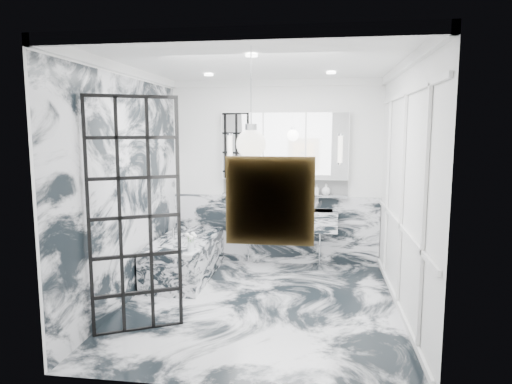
# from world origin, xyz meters

# --- Properties ---
(floor) EXTENTS (3.60, 3.60, 0.00)m
(floor) POSITION_xyz_m (0.00, 0.00, 0.00)
(floor) COLOR silver
(floor) RESTS_ON ground
(ceiling) EXTENTS (3.60, 3.60, 0.00)m
(ceiling) POSITION_xyz_m (0.00, 0.00, 2.80)
(ceiling) COLOR white
(ceiling) RESTS_ON wall_back
(wall_back) EXTENTS (3.60, 0.00, 3.60)m
(wall_back) POSITION_xyz_m (0.00, 1.80, 1.40)
(wall_back) COLOR white
(wall_back) RESTS_ON floor
(wall_front) EXTENTS (3.60, 0.00, 3.60)m
(wall_front) POSITION_xyz_m (0.00, -1.80, 1.40)
(wall_front) COLOR white
(wall_front) RESTS_ON floor
(wall_left) EXTENTS (0.00, 3.60, 3.60)m
(wall_left) POSITION_xyz_m (-1.60, 0.00, 1.40)
(wall_left) COLOR white
(wall_left) RESTS_ON floor
(wall_right) EXTENTS (0.00, 3.60, 3.60)m
(wall_right) POSITION_xyz_m (1.60, 0.00, 1.40)
(wall_right) COLOR white
(wall_right) RESTS_ON floor
(marble_clad_back) EXTENTS (3.18, 0.05, 1.05)m
(marble_clad_back) POSITION_xyz_m (0.00, 1.78, 0.53)
(marble_clad_back) COLOR silver
(marble_clad_back) RESTS_ON floor
(marble_clad_left) EXTENTS (0.02, 3.56, 2.68)m
(marble_clad_left) POSITION_xyz_m (-1.59, 0.00, 1.34)
(marble_clad_left) COLOR silver
(marble_clad_left) RESTS_ON floor
(panel_molding) EXTENTS (0.03, 3.40, 2.30)m
(panel_molding) POSITION_xyz_m (1.58, 0.00, 1.30)
(panel_molding) COLOR white
(panel_molding) RESTS_ON floor
(soap_bottle_a) EXTENTS (0.10, 0.10, 0.23)m
(soap_bottle_a) POSITION_xyz_m (0.47, 1.71, 1.21)
(soap_bottle_a) COLOR #8C5919
(soap_bottle_a) RESTS_ON ledge
(soap_bottle_b) EXTENTS (0.08, 0.09, 0.16)m
(soap_bottle_b) POSITION_xyz_m (0.64, 1.71, 1.17)
(soap_bottle_b) COLOR #4C4C51
(soap_bottle_b) RESTS_ON ledge
(soap_bottle_c) EXTENTS (0.13, 0.13, 0.17)m
(soap_bottle_c) POSITION_xyz_m (0.78, 1.71, 1.17)
(soap_bottle_c) COLOR silver
(soap_bottle_c) RESTS_ON ledge
(face_pot) EXTENTS (0.16, 0.16, 0.16)m
(face_pot) POSITION_xyz_m (0.22, 1.71, 1.17)
(face_pot) COLOR white
(face_pot) RESTS_ON ledge
(amber_bottle) EXTENTS (0.04, 0.04, 0.10)m
(amber_bottle) POSITION_xyz_m (0.33, 1.71, 1.14)
(amber_bottle) COLOR #8C5919
(amber_bottle) RESTS_ON ledge
(flower_vase) EXTENTS (0.08, 0.08, 0.12)m
(flower_vase) POSITION_xyz_m (-0.90, 0.25, 0.61)
(flower_vase) COLOR silver
(flower_vase) RESTS_ON bathtub
(crittall_door) EXTENTS (0.80, 0.44, 2.38)m
(crittall_door) POSITION_xyz_m (-1.15, -0.85, 1.19)
(crittall_door) COLOR black
(crittall_door) RESTS_ON floor
(artwork) EXTENTS (0.57, 0.05, 0.57)m
(artwork) POSITION_xyz_m (0.31, -1.76, 1.53)
(artwork) COLOR #C28D13
(artwork) RESTS_ON wall_front
(pendant_light) EXTENTS (0.25, 0.25, 0.25)m
(pendant_light) POSITION_xyz_m (0.10, -1.29, 1.94)
(pendant_light) COLOR white
(pendant_light) RESTS_ON ceiling
(trough_sink) EXTENTS (1.60, 0.45, 0.30)m
(trough_sink) POSITION_xyz_m (0.15, 1.55, 0.73)
(trough_sink) COLOR silver
(trough_sink) RESTS_ON wall_back
(ledge) EXTENTS (1.90, 0.14, 0.04)m
(ledge) POSITION_xyz_m (0.15, 1.72, 1.07)
(ledge) COLOR silver
(ledge) RESTS_ON wall_back
(subway_tile) EXTENTS (1.90, 0.03, 0.23)m
(subway_tile) POSITION_xyz_m (0.15, 1.78, 1.21)
(subway_tile) COLOR white
(subway_tile) RESTS_ON wall_back
(mirror_cabinet) EXTENTS (1.90, 0.16, 1.00)m
(mirror_cabinet) POSITION_xyz_m (0.15, 1.73, 1.82)
(mirror_cabinet) COLOR white
(mirror_cabinet) RESTS_ON wall_back
(sconce_left) EXTENTS (0.07, 0.07, 0.40)m
(sconce_left) POSITION_xyz_m (-0.67, 1.63, 1.78)
(sconce_left) COLOR white
(sconce_left) RESTS_ON mirror_cabinet
(sconce_right) EXTENTS (0.07, 0.07, 0.40)m
(sconce_right) POSITION_xyz_m (0.97, 1.63, 1.78)
(sconce_right) COLOR white
(sconce_right) RESTS_ON mirror_cabinet
(bathtub) EXTENTS (0.75, 1.65, 0.55)m
(bathtub) POSITION_xyz_m (-1.18, 0.90, 0.28)
(bathtub) COLOR silver
(bathtub) RESTS_ON floor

